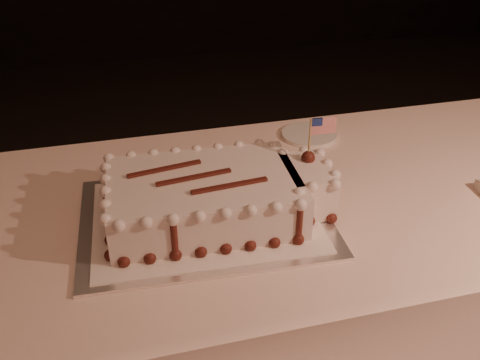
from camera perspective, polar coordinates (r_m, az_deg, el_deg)
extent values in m
cube|color=#FFD8C5|center=(1.53, 8.77, -12.89)|extent=(2.40, 0.80, 0.75)
cube|color=white|center=(1.18, -3.78, -4.01)|extent=(0.56, 0.43, 0.01)
cube|color=white|center=(1.17, -3.79, -3.81)|extent=(0.50, 0.39, 0.00)
cube|color=white|center=(1.15, -3.87, -1.81)|extent=(0.42, 0.29, 0.10)
cube|color=white|center=(1.19, 7.10, -0.60)|extent=(0.10, 0.16, 0.10)
sphere|color=#591F16|center=(1.06, -12.30, -8.51)|extent=(0.02, 0.02, 0.02)
sphere|color=#591F16|center=(1.06, -9.59, -8.24)|extent=(0.02, 0.02, 0.02)
sphere|color=#591F16|center=(1.06, -6.88, -7.95)|extent=(0.02, 0.02, 0.02)
sphere|color=#591F16|center=(1.06, -4.19, -7.65)|extent=(0.02, 0.02, 0.02)
sphere|color=#591F16|center=(1.07, -1.52, -7.33)|extent=(0.02, 0.02, 0.02)
sphere|color=#591F16|center=(1.07, 1.11, -7.00)|extent=(0.02, 0.02, 0.02)
sphere|color=#591F16|center=(1.08, 3.70, -6.66)|extent=(0.02, 0.02, 0.02)
sphere|color=#591F16|center=(1.10, 6.23, -6.32)|extent=(0.02, 0.02, 0.02)
sphere|color=#591F16|center=(1.13, 6.10, -5.05)|extent=(0.02, 0.02, 0.02)
sphere|color=#591F16|center=(1.15, 7.40, -4.35)|extent=(0.02, 0.02, 0.02)
sphere|color=#591F16|center=(1.17, 9.73, -4.04)|extent=(0.02, 0.02, 0.02)
sphere|color=#591F16|center=(1.20, 9.74, -2.98)|extent=(0.02, 0.02, 0.02)
sphere|color=#591F16|center=(1.24, 8.95, -1.73)|extent=(0.02, 0.02, 0.02)
sphere|color=#591F16|center=(1.28, 8.22, -0.55)|extent=(0.02, 0.02, 0.02)
sphere|color=#591F16|center=(1.28, 6.60, -0.31)|extent=(0.02, 0.02, 0.02)
sphere|color=#591F16|center=(1.27, 4.45, -0.54)|extent=(0.02, 0.02, 0.02)
sphere|color=#591F16|center=(1.29, 3.45, 0.22)|extent=(0.02, 0.02, 0.02)
sphere|color=#591F16|center=(1.30, 2.00, 0.56)|extent=(0.02, 0.02, 0.02)
sphere|color=#591F16|center=(1.29, -0.14, 0.33)|extent=(0.02, 0.02, 0.02)
sphere|color=#591F16|center=(1.29, -2.31, 0.10)|extent=(0.02, 0.02, 0.02)
sphere|color=#591F16|center=(1.28, -4.50, -0.12)|extent=(0.02, 0.02, 0.02)
sphere|color=#591F16|center=(1.28, -6.70, -0.36)|extent=(0.02, 0.02, 0.02)
sphere|color=#591F16|center=(1.28, -8.92, -0.59)|extent=(0.02, 0.02, 0.02)
sphere|color=#591F16|center=(1.28, -11.14, -0.82)|extent=(0.02, 0.02, 0.02)
sphere|color=#591F16|center=(1.28, -13.36, -1.05)|extent=(0.02, 0.02, 0.02)
sphere|color=#591F16|center=(1.24, -13.62, -2.13)|extent=(0.02, 0.02, 0.02)
sphere|color=#591F16|center=(1.20, -13.62, -3.41)|extent=(0.02, 0.02, 0.02)
sphere|color=#591F16|center=(1.16, -13.63, -4.77)|extent=(0.02, 0.02, 0.02)
sphere|color=#591F16|center=(1.12, -13.64, -6.23)|extent=(0.02, 0.02, 0.02)
sphere|color=#591F16|center=(1.08, -13.65, -7.81)|extent=(0.02, 0.02, 0.02)
sphere|color=white|center=(1.01, -12.83, -4.79)|extent=(0.02, 0.02, 0.02)
sphere|color=white|center=(1.01, -10.00, -4.51)|extent=(0.02, 0.02, 0.02)
sphere|color=white|center=(1.01, -7.18, -4.21)|extent=(0.02, 0.02, 0.02)
sphere|color=white|center=(1.01, -4.37, -3.90)|extent=(0.02, 0.02, 0.02)
sphere|color=white|center=(1.02, -1.58, -3.59)|extent=(0.02, 0.02, 0.02)
sphere|color=white|center=(1.02, 1.16, -3.28)|extent=(0.02, 0.02, 0.02)
sphere|color=white|center=(1.03, 3.85, -2.96)|extent=(0.02, 0.02, 0.02)
sphere|color=white|center=(1.05, 6.49, -2.64)|extent=(0.02, 0.02, 0.02)
sphere|color=white|center=(1.08, 6.34, -1.43)|extent=(0.02, 0.02, 0.02)
sphere|color=white|center=(1.10, 7.69, -0.77)|extent=(0.02, 0.02, 0.02)
sphere|color=white|center=(1.12, 10.10, -0.50)|extent=(0.02, 0.02, 0.02)
sphere|color=white|center=(1.15, 10.10, 0.50)|extent=(0.02, 0.02, 0.02)
sphere|color=white|center=(1.19, 9.28, 1.69)|extent=(0.02, 0.02, 0.02)
sphere|color=white|center=(1.23, 8.51, 2.80)|extent=(0.02, 0.02, 0.02)
sphere|color=white|center=(1.24, 6.83, 3.03)|extent=(0.02, 0.02, 0.02)
sphere|color=white|center=(1.22, 4.61, 2.83)|extent=(0.02, 0.02, 0.02)
sphere|color=white|center=(1.25, 3.57, 3.54)|extent=(0.02, 0.02, 0.02)
sphere|color=white|center=(1.26, 2.07, 3.86)|extent=(0.02, 0.02, 0.02)
sphere|color=white|center=(1.25, -0.14, 3.65)|extent=(0.02, 0.02, 0.02)
sphere|color=white|center=(1.25, -2.39, 3.44)|extent=(0.02, 0.02, 0.02)
sphere|color=white|center=(1.24, -4.66, 3.21)|extent=(0.02, 0.02, 0.02)
sphere|color=white|center=(1.24, -6.94, 2.99)|extent=(0.02, 0.02, 0.02)
sphere|color=white|center=(1.23, -9.24, 2.75)|extent=(0.02, 0.02, 0.02)
sphere|color=white|center=(1.23, -11.53, 2.51)|extent=(0.02, 0.02, 0.02)
sphere|color=white|center=(1.24, -13.82, 2.27)|extent=(0.02, 0.02, 0.02)
sphere|color=white|center=(1.20, -14.11, 1.25)|extent=(0.02, 0.02, 0.02)
sphere|color=white|center=(1.16, -14.13, 0.05)|extent=(0.02, 0.02, 0.02)
sphere|color=white|center=(1.11, -14.16, -1.24)|extent=(0.02, 0.02, 0.02)
sphere|color=white|center=(1.07, -14.19, -2.63)|extent=(0.02, 0.02, 0.02)
sphere|color=white|center=(1.03, -14.22, -4.13)|extent=(0.02, 0.02, 0.02)
cylinder|color=#591F16|center=(1.03, -7.02, -6.21)|extent=(0.01, 0.01, 0.09)
sphere|color=#591F16|center=(1.06, -6.89, -7.86)|extent=(0.02, 0.02, 0.02)
cylinder|color=#591F16|center=(1.07, 6.35, -4.60)|extent=(0.01, 0.01, 0.09)
sphere|color=#591F16|center=(1.09, 6.23, -6.23)|extent=(0.02, 0.02, 0.02)
cylinder|color=#591F16|center=(1.21, 9.11, -0.13)|extent=(0.01, 0.01, 0.09)
sphere|color=#591F16|center=(1.23, 8.96, -1.64)|extent=(0.02, 0.02, 0.02)
cylinder|color=#591F16|center=(1.28, 2.04, 2.11)|extent=(0.01, 0.01, 0.09)
sphere|color=#591F16|center=(1.30, 2.00, 0.63)|extent=(0.02, 0.02, 0.02)
cylinder|color=#591F16|center=(1.26, -9.07, 0.98)|extent=(0.01, 0.01, 0.09)
sphere|color=#591F16|center=(1.28, -8.93, -0.51)|extent=(0.02, 0.02, 0.02)
cylinder|color=#591F16|center=(1.14, -13.88, -3.12)|extent=(0.01, 0.01, 0.09)
sphere|color=#591F16|center=(1.16, -13.64, -4.69)|extent=(0.02, 0.02, 0.02)
cube|color=#591F16|center=(1.16, -8.05, 1.20)|extent=(0.16, 0.04, 0.01)
cube|color=#591F16|center=(1.12, -4.93, 0.31)|extent=(0.16, 0.03, 0.01)
cube|color=#591F16|center=(1.09, -1.11, -0.59)|extent=(0.16, 0.03, 0.01)
sphere|color=#591F16|center=(1.19, 7.29, 2.39)|extent=(0.03, 0.03, 0.03)
cylinder|color=tan|center=(1.17, 7.40, 3.95)|extent=(0.00, 0.00, 0.11)
cube|color=red|center=(1.17, 8.91, 5.74)|extent=(0.06, 0.01, 0.04)
cube|color=navy|center=(1.16, 8.23, 6.14)|extent=(0.02, 0.01, 0.02)
cylinder|color=white|center=(1.54, 7.38, 4.80)|extent=(0.16, 0.16, 0.01)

